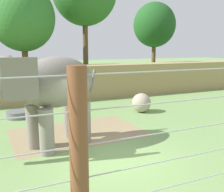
# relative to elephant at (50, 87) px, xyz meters

# --- Properties ---
(ground_plane) EXTENTS (120.00, 120.00, 0.00)m
(ground_plane) POSITION_rel_elephant_xyz_m (1.56, -1.94, -2.14)
(ground_plane) COLOR #759956
(dirt_patch) EXTENTS (5.37, 3.65, 0.01)m
(dirt_patch) POSITION_rel_elephant_xyz_m (1.28, 1.15, -2.14)
(dirt_patch) COLOR #937F5B
(dirt_patch) RESTS_ON ground
(embankment_wall) EXTENTS (36.00, 1.80, 2.25)m
(embankment_wall) POSITION_rel_elephant_xyz_m (1.56, 8.10, -1.01)
(embankment_wall) COLOR tan
(embankment_wall) RESTS_ON ground
(elephant) EXTENTS (4.12, 2.66, 3.23)m
(elephant) POSITION_rel_elephant_xyz_m (0.00, 0.00, 0.00)
(elephant) COLOR gray
(elephant) RESTS_ON ground
(enrichment_ball) EXTENTS (1.03, 1.03, 1.03)m
(enrichment_ball) POSITION_rel_elephant_xyz_m (5.42, 3.11, -1.62)
(enrichment_ball) COLOR tan
(enrichment_ball) RESTS_ON ground
(cable_fence) EXTENTS (12.61, 0.28, 3.25)m
(cable_fence) POSITION_rel_elephant_xyz_m (1.47, -5.42, -0.51)
(cable_fence) COLOR brown
(cable_fence) RESTS_ON ground
(water_tub) EXTENTS (1.10, 1.10, 0.35)m
(water_tub) POSITION_rel_elephant_xyz_m (-0.79, 4.55, -1.96)
(water_tub) COLOR slate
(water_tub) RESTS_ON ground
(tree_far_left) EXTENTS (4.54, 4.54, 8.19)m
(tree_far_left) POSITION_rel_elephant_xyz_m (14.42, 15.95, 3.63)
(tree_far_left) COLOR brown
(tree_far_left) RESTS_ON ground
(tree_right_of_centre) EXTENTS (4.63, 4.63, 7.98)m
(tree_right_of_centre) POSITION_rel_elephant_xyz_m (0.43, 11.68, 3.39)
(tree_right_of_centre) COLOR brown
(tree_right_of_centre) RESTS_ON ground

